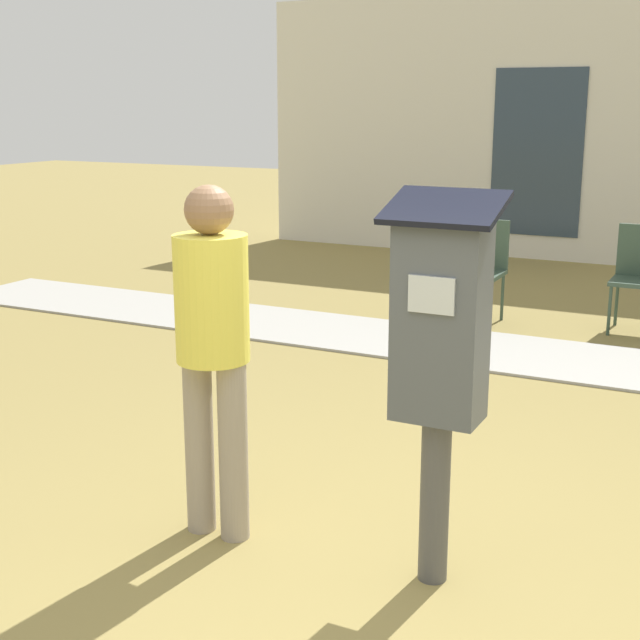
# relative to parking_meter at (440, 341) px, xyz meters

# --- Properties ---
(ground_plane) EXTENTS (40.00, 40.00, 0.00)m
(ground_plane) POSITION_rel_parking_meter_xyz_m (-0.08, -0.47, -1.02)
(ground_plane) COLOR olive
(sidewalk) EXTENTS (12.00, 1.10, 0.02)m
(sidewalk) POSITION_rel_parking_meter_xyz_m (-0.08, 3.44, -1.01)
(sidewalk) COLOR #A3A099
(sidewalk) RESTS_ON ground
(parking_meter) EXTENTS (0.44, 0.31, 1.59)m
(parking_meter) POSITION_rel_parking_meter_xyz_m (0.00, 0.00, 0.00)
(parking_meter) COLOR #4C4C4C
(parking_meter) RESTS_ON ground
(person_standing) EXTENTS (0.32, 0.32, 1.58)m
(person_standing) POSITION_rel_parking_meter_xyz_m (-1.01, -0.06, -0.09)
(person_standing) COLOR gray
(person_standing) RESTS_ON ground
(outdoor_chair_left) EXTENTS (0.44, 0.44, 0.90)m
(outdoor_chair_left) POSITION_rel_parking_meter_xyz_m (-1.14, 4.40, -0.49)
(outdoor_chair_left) COLOR #334738
(outdoor_chair_left) RESTS_ON ground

